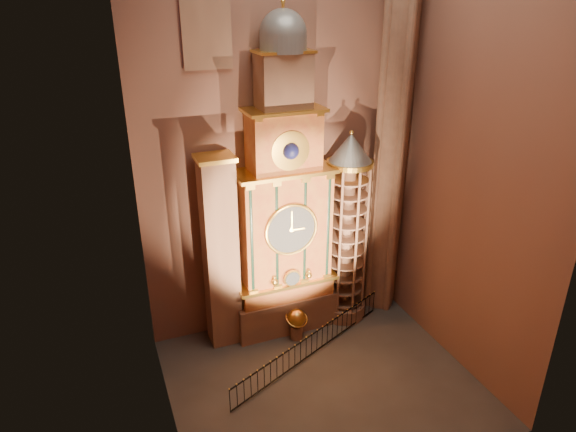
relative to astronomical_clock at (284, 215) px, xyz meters
name	(u,v)px	position (x,y,z in m)	size (l,w,h in m)	color
floor	(322,382)	(0.00, -4.96, -6.68)	(14.00, 14.00, 0.00)	#383330
wall_back	(276,127)	(0.00, 1.04, 4.32)	(22.00, 22.00, 0.00)	#8F5E4D
wall_left	(147,185)	(-7.00, -4.96, 4.32)	(22.00, 22.00, 0.00)	#8F5E4D
wall_right	(474,144)	(7.00, -4.96, 4.32)	(22.00, 22.00, 0.00)	#8F5E4D
astronomical_clock	(284,215)	(0.00, 0.00, 0.00)	(5.60, 2.41, 16.70)	#8C634C
portrait_tower	(220,253)	(-3.40, 0.02, -1.53)	(1.80, 1.60, 10.20)	#8C634C
stair_turret	(346,231)	(3.50, -0.26, -1.41)	(2.50, 2.50, 10.80)	#8C634C
gothic_pier	(394,120)	(6.10, 0.04, 4.32)	(2.04, 2.04, 22.00)	#8C634C
stained_glass_window	(205,7)	(-3.20, 0.95, 9.82)	(2.20, 0.14, 5.20)	navy
celestial_globe	(297,321)	(0.16, -1.37, -5.63)	(1.45, 1.40, 1.75)	#8C634C
iron_railing	(312,345)	(0.30, -3.04, -5.98)	(9.86, 4.53, 1.28)	black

